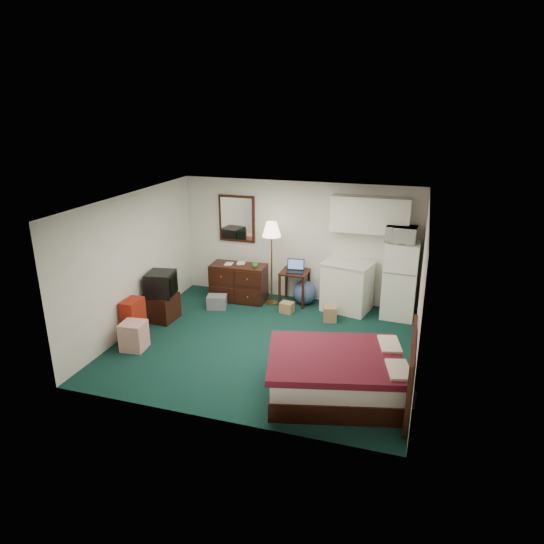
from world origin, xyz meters
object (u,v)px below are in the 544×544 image
(dresser, at_px, (239,283))
(desk, at_px, (294,287))
(bed, at_px, (338,375))
(tv_stand, at_px, (162,307))
(kitchen_counter, at_px, (347,287))
(fridge, at_px, (400,280))
(suitcase, at_px, (133,318))
(floor_lamp, at_px, (272,264))

(dresser, bearing_deg, desk, 7.86)
(bed, bearing_deg, tv_stand, 143.53)
(dresser, xyz_separation_m, tv_stand, (-1.05, -1.37, -0.14))
(kitchen_counter, xyz_separation_m, fridge, (1.02, -0.03, 0.27))
(kitchen_counter, height_order, tv_stand, kitchen_counter)
(tv_stand, bearing_deg, fridge, 21.56)
(fridge, distance_m, suitcase, 5.03)
(kitchen_counter, distance_m, tv_stand, 3.67)
(fridge, height_order, suitcase, fridge)
(kitchen_counter, bearing_deg, floor_lamp, -161.88)
(desk, distance_m, tv_stand, 2.72)
(kitchen_counter, distance_m, bed, 3.11)
(floor_lamp, relative_size, tv_stand, 3.14)
(kitchen_counter, bearing_deg, fridge, 10.97)
(fridge, bearing_deg, bed, -99.03)
(bed, bearing_deg, floor_lamp, 109.21)
(fridge, xyz_separation_m, suitcase, (-4.45, -2.32, -0.40))
(kitchen_counter, relative_size, suitcase, 1.38)
(dresser, relative_size, fridge, 0.76)
(desk, height_order, tv_stand, desk)
(suitcase, bearing_deg, desk, 45.94)
(dresser, bearing_deg, floor_lamp, 0.67)
(floor_lamp, xyz_separation_m, suitcase, (-1.89, -2.20, -0.52))
(bed, xyz_separation_m, tv_stand, (-3.69, 1.54, -0.05))
(suitcase, bearing_deg, floor_lamp, 49.88)
(suitcase, bearing_deg, kitchen_counter, 34.88)
(bed, bearing_deg, kitchen_counter, 82.95)
(bed, height_order, suitcase, suitcase)
(kitchen_counter, height_order, bed, kitchen_counter)
(tv_stand, bearing_deg, kitchen_counter, 27.28)
(floor_lamp, distance_m, suitcase, 2.95)
(desk, bearing_deg, tv_stand, -144.15)
(dresser, relative_size, kitchen_counter, 1.18)
(dresser, xyz_separation_m, fridge, (3.28, 0.15, 0.36))
(dresser, bearing_deg, kitchen_counter, 2.67)
(kitchen_counter, bearing_deg, desk, -168.38)
(floor_lamp, bearing_deg, bed, -56.94)
(fridge, relative_size, bed, 0.79)
(dresser, bearing_deg, bed, -49.70)
(dresser, relative_size, bed, 0.61)
(dresser, distance_m, desk, 1.18)
(floor_lamp, xyz_separation_m, bed, (1.91, -2.94, -0.57))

